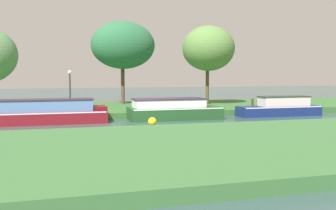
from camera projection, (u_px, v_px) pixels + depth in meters
ground_plane at (147, 123)px, 22.22m from camera, size 120.00×120.00×0.00m
riverbank_far at (126, 109)px, 28.91m from camera, size 72.00×10.00×0.40m
riverbank_near at (203, 148)px, 13.58m from camera, size 72.00×10.00×0.40m
maroon_barge at (31, 113)px, 21.56m from camera, size 8.84×1.87×1.40m
forest_narrowboat at (173, 110)px, 23.85m from camera, size 5.74×2.25×1.32m
navy_cruiser at (280, 108)px, 25.95m from camera, size 5.82×1.51×1.33m
willow_tree_centre at (123, 45)px, 30.54m from camera, size 5.13×3.80×6.62m
willow_tree_right at (208, 48)px, 30.62m from camera, size 4.19×4.24×6.29m
lamp_post at (70, 86)px, 24.30m from camera, size 0.24×0.24×2.65m
mooring_post_near at (199, 104)px, 25.53m from camera, size 0.19×0.19×0.79m
mooring_post_far at (252, 104)px, 26.63m from camera, size 0.17×0.17×0.71m
channel_buoy at (152, 122)px, 20.82m from camera, size 0.47×0.47×0.47m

